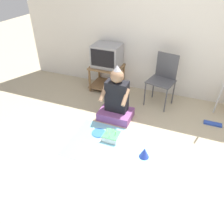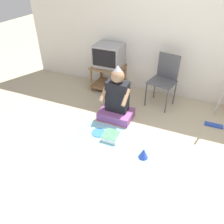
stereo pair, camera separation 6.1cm
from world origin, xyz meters
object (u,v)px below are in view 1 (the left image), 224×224
at_px(dust_mop, 219,102).
at_px(paper_plate, 99,133).
at_px(person_seated, 116,101).
at_px(tv, 107,56).
at_px(folding_chair, 163,76).
at_px(party_hat_blue, 144,153).
at_px(birthday_cake, 111,136).

xyz_separation_m(dust_mop, paper_plate, (-1.64, -0.99, -0.36)).
bearing_deg(paper_plate, person_seated, 79.42).
relative_size(tv, folding_chair, 0.57).
xyz_separation_m(person_seated, paper_plate, (-0.10, -0.51, -0.32)).
relative_size(tv, person_seated, 0.56).
bearing_deg(party_hat_blue, folding_chair, 93.26).
height_order(dust_mop, person_seated, dust_mop).
relative_size(folding_chair, party_hat_blue, 6.10).
xyz_separation_m(folding_chair, birthday_cake, (-0.47, -1.30, -0.49)).
xyz_separation_m(folding_chair, party_hat_blue, (0.08, -1.48, -0.46)).
relative_size(folding_chair, person_seated, 0.99).
bearing_deg(dust_mop, paper_plate, -148.95).
distance_m(dust_mop, paper_plate, 1.95).
bearing_deg(folding_chair, person_seated, -128.86).
distance_m(tv, person_seated, 1.11).
distance_m(person_seated, birthday_cake, 0.63).
xyz_separation_m(tv, birthday_cake, (0.67, -1.44, -0.66)).
relative_size(dust_mop, paper_plate, 5.86).
height_order(person_seated, birthday_cake, person_seated).
xyz_separation_m(tv, dust_mop, (2.08, -0.41, -0.34)).
height_order(folding_chair, party_hat_blue, folding_chair).
bearing_deg(paper_plate, party_hat_blue, -15.90).
bearing_deg(party_hat_blue, dust_mop, 54.55).
xyz_separation_m(dust_mop, party_hat_blue, (-0.86, -1.21, -0.29)).
bearing_deg(folding_chair, tv, 172.84).
xyz_separation_m(tv, paper_plate, (0.44, -1.40, -0.70)).
relative_size(dust_mop, birthday_cake, 5.41).
xyz_separation_m(dust_mop, person_seated, (-1.55, -0.48, -0.05)).
height_order(dust_mop, paper_plate, dust_mop).
xyz_separation_m(person_seated, birthday_cake, (0.13, -0.55, -0.28)).
height_order(birthday_cake, paper_plate, birthday_cake).
bearing_deg(tv, person_seated, -58.90).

